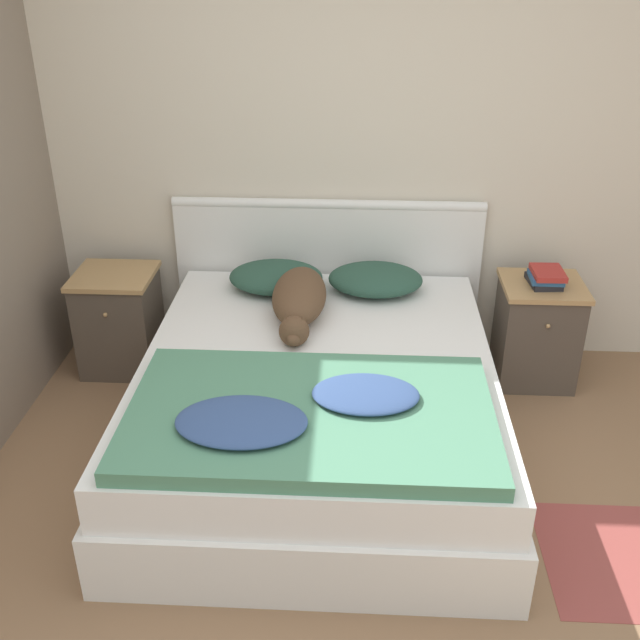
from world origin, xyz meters
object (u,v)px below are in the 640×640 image
at_px(book_stack, 546,277).
at_px(nightstand_right, 537,331).
at_px(pillow_right, 375,279).
at_px(pillow_left, 276,277).
at_px(bed, 318,406).
at_px(nightstand_left, 120,321).
at_px(dog, 299,299).

bearing_deg(book_stack, nightstand_right, 92.01).
bearing_deg(book_stack, pillow_right, 178.14).
xyz_separation_m(nightstand_right, book_stack, (0.00, -0.02, 0.34)).
distance_m(nightstand_right, pillow_right, 0.96).
xyz_separation_m(pillow_left, pillow_right, (0.55, 0.00, 0.00)).
relative_size(bed, pillow_left, 3.88).
relative_size(nightstand_left, nightstand_right, 1.00).
bearing_deg(dog, pillow_left, 115.80).
relative_size(pillow_left, dog, 0.64).
height_order(nightstand_left, pillow_left, pillow_left).
xyz_separation_m(nightstand_right, pillow_left, (-1.46, 0.01, 0.29)).
distance_m(pillow_left, dog, 0.36).
height_order(pillow_left, dog, dog).
bearing_deg(pillow_left, book_stack, -1.16).
bearing_deg(dog, nightstand_left, 163.88).
height_order(nightstand_left, dog, dog).
height_order(pillow_left, book_stack, book_stack).
bearing_deg(bed, dog, 105.32).
bearing_deg(pillow_right, nightstand_right, -0.85).
relative_size(nightstand_left, pillow_right, 1.15).
height_order(bed, pillow_left, pillow_left).
xyz_separation_m(bed, nightstand_left, (-1.19, 0.74, 0.04)).
height_order(nightstand_left, pillow_right, pillow_right).
distance_m(bed, pillow_right, 0.87).
height_order(nightstand_left, book_stack, book_stack).
xyz_separation_m(bed, book_stack, (1.19, 0.73, 0.38)).
xyz_separation_m(bed, pillow_left, (-0.27, 0.76, 0.33)).
distance_m(bed, nightstand_right, 1.40).
relative_size(pillow_right, book_stack, 2.29).
xyz_separation_m(pillow_right, book_stack, (0.91, -0.03, 0.05)).
bearing_deg(nightstand_right, bed, -147.94).
height_order(pillow_left, pillow_right, same).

